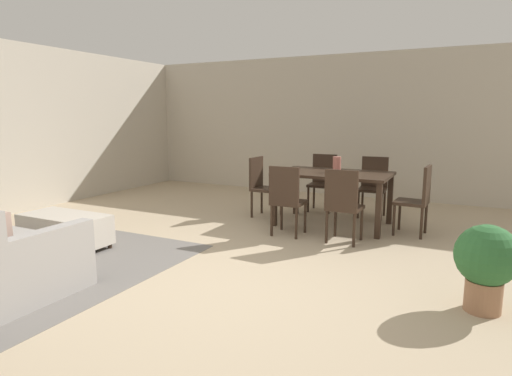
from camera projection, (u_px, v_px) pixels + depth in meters
The scene contains 13 objects.
ground_plane at pixel (218, 283), 4.02m from camera, with size 10.80×10.80×0.00m, color tan.
wall_back at pixel (354, 126), 8.20m from camera, with size 9.00×0.12×2.70m, color #BCB2A0.
area_rug at pixel (25, 262), 4.58m from camera, with size 3.00×2.80×0.01m, color slate.
ottoman_table at pixel (65, 229), 5.06m from camera, with size 1.07×0.52×0.40m.
dining_table at pixel (333, 179), 6.05m from camera, with size 1.57×0.97×0.76m.
dining_chair_near_left at pixel (287, 197), 5.50m from camera, with size 0.41×0.41×0.92m.
dining_chair_near_right at pixel (343, 202), 5.18m from camera, with size 0.41×0.41×0.92m.
dining_chair_far_left at pixel (323, 179), 7.04m from camera, with size 0.42×0.42×0.92m.
dining_chair_far_right at pixel (373, 183), 6.62m from camera, with size 0.42×0.42×0.92m.
dining_chair_head_east at pixel (418, 196), 5.54m from camera, with size 0.42×0.42×0.92m.
dining_chair_head_west at pixel (262, 183), 6.61m from camera, with size 0.41×0.41×0.92m.
vase_centerpiece at pixel (337, 164), 6.04m from camera, with size 0.11×0.11×0.22m, color #B26659.
potted_plant at pixel (486, 261), 3.38m from camera, with size 0.49×0.49×0.71m.
Camera 1 is at (2.03, -3.25, 1.56)m, focal length 30.05 mm.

